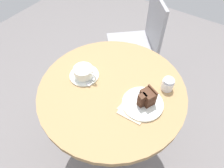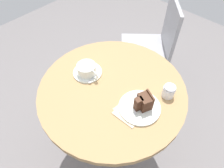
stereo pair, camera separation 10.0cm
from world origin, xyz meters
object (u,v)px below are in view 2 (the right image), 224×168
at_px(cake_plate, 140,107).
at_px(teaspoon, 93,78).
at_px(napkin, 131,111).
at_px(coffee_cup, 87,69).
at_px(saucer, 88,72).
at_px(cafe_chair, 155,42).
at_px(sugar_pot, 169,91).
at_px(cake_slice, 144,102).
at_px(fork, 135,100).

bearing_deg(cake_plate, teaspoon, -173.84).
bearing_deg(napkin, teaspoon, 177.35).
relative_size(coffee_cup, napkin, 0.89).
bearing_deg(saucer, cake_plate, 2.90).
distance_m(coffee_cup, cafe_chair, 0.79).
distance_m(teaspoon, napkin, 0.28).
bearing_deg(coffee_cup, sugar_pot, 23.78).
distance_m(teaspoon, cake_slice, 0.31).
distance_m(saucer, teaspoon, 0.06).
relative_size(napkin, sugar_pot, 2.09).
height_order(saucer, sugar_pot, sugar_pot).
bearing_deg(teaspoon, napkin, 77.06).
relative_size(cake_plate, cake_slice, 2.20).
relative_size(saucer, fork, 1.39).
distance_m(cafe_chair, sugar_pot, 0.75).
bearing_deg(coffee_cup, cake_plate, 4.08).
height_order(teaspoon, cake_plate, teaspoon).
height_order(cake_plate, cafe_chair, cafe_chair).
bearing_deg(napkin, cake_slice, 61.08).
distance_m(coffee_cup, teaspoon, 0.06).
bearing_deg(cafe_chair, sugar_pot, -4.64).
bearing_deg(napkin, sugar_pot, 69.41).
xyz_separation_m(cake_slice, cafe_chair, (-0.38, 0.71, -0.27)).
height_order(saucer, coffee_cup, coffee_cup).
bearing_deg(cake_plate, coffee_cup, -175.92).
height_order(saucer, teaspoon, teaspoon).
bearing_deg(saucer, teaspoon, -13.77).
xyz_separation_m(cake_plate, cake_slice, (0.01, 0.01, 0.04)).
height_order(coffee_cup, sugar_pot, sugar_pot).
bearing_deg(cafe_chair, coffee_cup, -40.01).
xyz_separation_m(cake_plate, sugar_pot, (0.06, 0.15, 0.03)).
height_order(cafe_chair, sugar_pot, cafe_chair).
height_order(teaspoon, fork, fork).
height_order(cake_slice, fork, cake_slice).
height_order(coffee_cup, fork, coffee_cup).
xyz_separation_m(coffee_cup, cake_slice, (0.36, 0.03, 0.01)).
xyz_separation_m(teaspoon, cake_slice, (0.31, 0.04, 0.04)).
bearing_deg(cake_slice, cafe_chair, 118.16).
bearing_deg(cake_slice, teaspoon, -172.64).
bearing_deg(teaspoon, cafe_chair, 175.22).
distance_m(fork, napkin, 0.06).
bearing_deg(coffee_cup, saucer, 132.56).
bearing_deg(cake_plate, saucer, -177.10).
bearing_deg(cafe_chair, cake_plate, -14.41).
bearing_deg(saucer, cake_slice, 4.02).
relative_size(napkin, cafe_chair, 0.18).
relative_size(cafe_chair, sugar_pot, 11.48).
distance_m(saucer, cake_slice, 0.37).
bearing_deg(saucer, cafe_chair, 91.15).
height_order(coffee_cup, teaspoon, coffee_cup).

